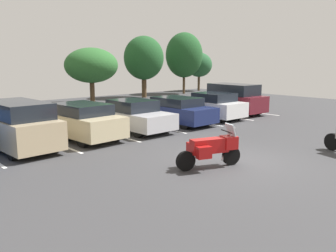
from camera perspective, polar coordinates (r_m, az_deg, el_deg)
The scene contains 13 objects.
ground at distance 12.01m, azimuth 10.34°, elevation -5.81°, with size 44.00×44.00×0.10m, color #38383A.
motorcycle_touring at distance 11.02m, azimuth 7.04°, elevation -3.54°, with size 2.13×1.13×1.35m.
parking_stripes at distance 16.42m, azimuth -9.55°, elevation -1.18°, with size 21.34×4.81×0.01m.
car_tan at distance 14.50m, azimuth -23.45°, elevation 0.15°, with size 1.97×4.91×1.81m.
car_champagne at distance 15.57m, azimuth -14.23°, elevation 0.84°, with size 2.14×4.83×1.52m.
car_silver at distance 16.97m, azimuth -6.02°, elevation 1.70°, with size 1.92×4.79×1.47m.
car_navy at distance 18.74m, azimuth 1.03°, elevation 2.57°, with size 1.87×4.78×1.41m.
car_white at distance 20.55m, azimuth 6.73°, elevation 3.28°, with size 1.97×4.31×1.49m.
car_maroon at distance 22.66m, azimuth 10.18°, elevation 4.36°, with size 2.05×4.57×1.86m.
tree_rear at distance 28.13m, azimuth -12.28°, elevation 9.53°, with size 4.07×4.07×4.28m.
tree_center_right at distance 35.84m, azimuth 2.61°, elevation 11.36°, with size 3.68×3.68×6.05m.
tree_center at distance 32.12m, azimuth -3.93°, elevation 10.88°, with size 3.56×3.56×5.46m.
tree_left at distance 39.50m, azimuth 5.03°, elevation 9.81°, with size 2.86×2.86×4.17m.
Camera 1 is at (-9.20, -6.96, 3.29)m, focal length 37.76 mm.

